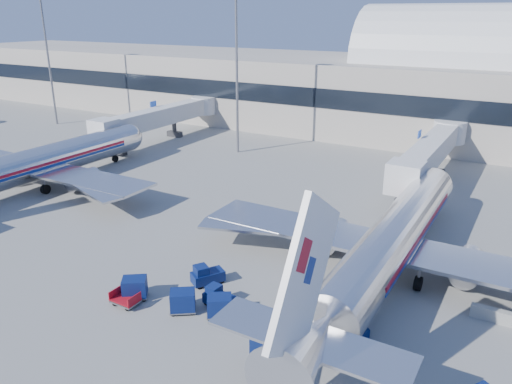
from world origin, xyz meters
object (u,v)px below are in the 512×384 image
Objects in this scene: mast_far_west at (46,41)px; cart_solo_near at (265,345)px; tug_lead at (219,297)px; tug_right at (351,323)px; cart_train_c at (135,288)px; jetbridge_mid at (165,116)px; cart_train_a at (220,306)px; mast_west at (237,49)px; barrier_near at (494,315)px; airliner_main at (390,242)px; cart_train_b at (183,301)px; cart_open_red at (126,300)px; airliner_mid at (35,164)px; jetbridge_near at (433,149)px; tug_left at (207,275)px.

mast_far_west is 11.05× the size of cart_solo_near.
tug_right reaches higher than tug_lead.
jetbridge_mid is at bearing 91.55° from cart_train_c.
mast_far_west reaches higher than cart_train_a.
mast_far_west reaches higher than jetbridge_mid.
cart_train_a is (36.10, -37.63, -3.11)m from jetbridge_mid.
mast_west is 10.34× the size of cart_train_a.
barrier_near is 18.79m from tug_lead.
airliner_main reaches higher than cart_train_b.
cart_train_b is 4.29m from cart_open_red.
airliner_mid is at bearing 127.25° from cart_train_a.
cart_train_b is at bearing -30.72° from cart_train_c.
mast_west is (-27.60, -0.81, 10.86)m from jetbridge_near.
airliner_mid reaches higher than cart_solo_near.
mast_west reaches higher than cart_train_b.
tug_left is 9.60m from cart_solo_near.
airliner_mid is 50.12m from barrier_near.
cart_train_b reaches higher than cart_solo_near.
barrier_near is at bearing -17.39° from airliner_main.
cart_train_c is (-15.04, -3.86, 0.09)m from tug_right.
cart_train_c is at bearing -34.59° from mast_far_west.
mast_far_west reaches higher than airliner_main.
mast_west is (14.40, -0.81, 10.86)m from jetbridge_mid.
cart_train_b is at bearing -32.44° from mast_far_west.
airliner_main reaches higher than barrier_near.
cart_solo_near reaches higher than tug_lead.
airliner_main reaches higher than jetbridge_near.
airliner_mid is 35.61m from cart_train_a.
tug_left is (-11.63, -8.20, -2.20)m from airliner_main.
tug_right is at bearing -89.27° from airliner_main.
cart_train_b is (-2.52, -0.80, 0.02)m from cart_train_a.
cart_train_c is (15.07, -37.98, -13.94)m from mast_west.
mast_far_west is at bearing -161.89° from tug_right.
tug_right is (70.11, -34.12, -14.03)m from mast_far_west.
airliner_main is 18.22× the size of cart_solo_near.
airliner_mid reaches higher than cart_train_a.
cart_train_a is 0.96× the size of cart_train_c.
cart_open_red is at bearing -107.35° from jetbridge_near.
mast_west is at bearing 86.33° from cart_train_a.
airliner_mid reaches higher than cart_open_red.
mast_west is at bearing -3.21° from jetbridge_mid.
cart_train_a is at bearing 19.40° from cart_open_red.
barrier_near is at bearing -41.87° from tug_left.
jetbridge_near is 9.17× the size of barrier_near.
tug_lead reaches higher than cart_open_red.
mast_west is 44.47m from cart_train_b.
cart_open_red is (-14.85, -13.54, -2.56)m from airliner_main.
cart_solo_near is at bearing -45.94° from cart_train_b.
cart_train_b is (-18.82, -9.62, 0.39)m from barrier_near.
tug_right is 1.24× the size of cart_train_a.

